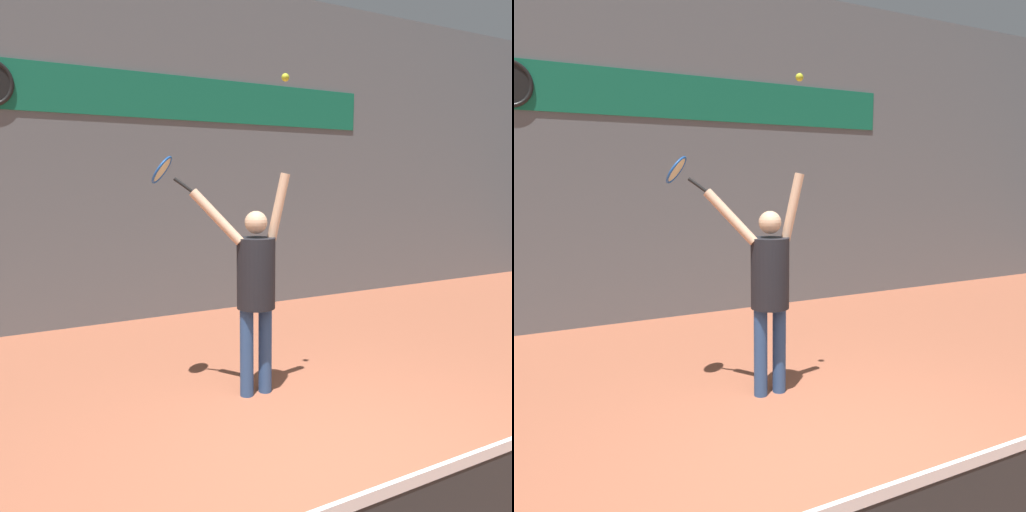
# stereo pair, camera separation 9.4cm
# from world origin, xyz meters

# --- Properties ---
(ground_plane) EXTENTS (18.00, 18.00, 0.00)m
(ground_plane) POSITION_xyz_m (0.00, 0.00, 0.00)
(ground_plane) COLOR #9E563D
(back_wall) EXTENTS (18.00, 0.10, 5.00)m
(back_wall) POSITION_xyz_m (0.00, 4.90, 2.50)
(back_wall) COLOR slate
(back_wall) RESTS_ON ground_plane
(sponsor_banner) EXTENTS (7.28, 0.02, 0.63)m
(sponsor_banner) POSITION_xyz_m (0.00, 4.84, 3.27)
(sponsor_banner) COLOR #146B4C
(tennis_player) EXTENTS (0.89, 0.52, 2.13)m
(tennis_player) POSITION_xyz_m (0.01, 1.68, 1.11)
(tennis_player) COLOR #2D4C7F
(tennis_player) RESTS_ON ground_plane
(tennis_racket) EXTENTS (0.42, 0.36, 0.34)m
(tennis_racket) POSITION_xyz_m (-0.72, 2.10, 2.14)
(tennis_racket) COLOR black
(tennis_ball) EXTENTS (0.07, 0.07, 0.07)m
(tennis_ball) POSITION_xyz_m (0.26, 1.58, 2.97)
(tennis_ball) COLOR #CCDB2D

